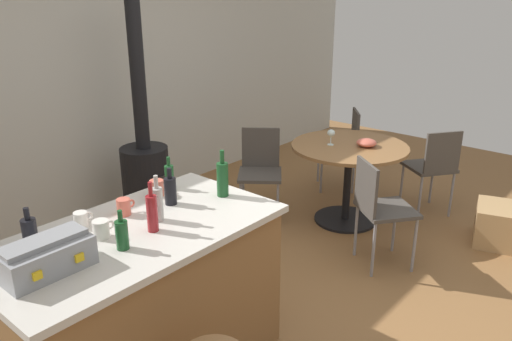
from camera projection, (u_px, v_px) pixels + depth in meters
ground_plane at (314, 297)px, 3.70m from camera, size 8.80×8.80×0.00m
back_wall at (97, 73)px, 4.78m from camera, size 8.00×0.10×2.70m
kitchen_island at (141, 305)px, 2.82m from camera, size 1.55×0.83×0.93m
dining_table at (349, 163)px, 4.70m from camera, size 1.06×1.06×0.75m
folding_chair_near at (433, 165)px, 4.86m from camera, size 0.56×0.56×0.87m
folding_chair_far at (343, 143)px, 5.52m from camera, size 0.56×0.56×0.87m
folding_chair_left at (260, 167)px, 4.83m from camera, size 0.56×0.56×0.85m
folding_chair_right at (379, 205)px, 3.96m from camera, size 0.56×0.56×0.88m
wood_stove at (145, 170)px, 4.75m from camera, size 0.44×0.45×2.01m
toolbox at (45, 256)px, 2.25m from camera, size 0.39×0.23×0.16m
bottle_0 at (152, 212)px, 2.62m from camera, size 0.06×0.06×0.27m
bottle_1 at (122, 234)px, 2.44m from camera, size 0.06×0.06×0.20m
bottle_2 at (170, 190)px, 2.94m from camera, size 0.07×0.07×0.22m
bottle_3 at (30, 233)px, 2.45m from camera, size 0.07×0.07×0.21m
bottle_4 at (157, 203)px, 2.73m from camera, size 0.06×0.06×0.26m
bottle_5 at (223, 178)px, 3.05m from camera, size 0.07×0.07×0.29m
bottle_6 at (169, 176)px, 3.17m from camera, size 0.06×0.06×0.21m
cup_0 at (101, 229)px, 2.57m from camera, size 0.12×0.08×0.09m
cup_1 at (157, 188)px, 3.08m from camera, size 0.12×0.08×0.10m
cup_2 at (124, 207)px, 2.82m from camera, size 0.11×0.08×0.09m
cup_3 at (81, 219)px, 2.68m from camera, size 0.11×0.07×0.08m
wine_glass at (331, 134)px, 4.61m from camera, size 0.07×0.07×0.14m
serving_bowl at (367, 143)px, 4.59m from camera, size 0.18×0.18×0.07m
cardboard_box at (498, 225)px, 4.43m from camera, size 0.53×0.48×0.34m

